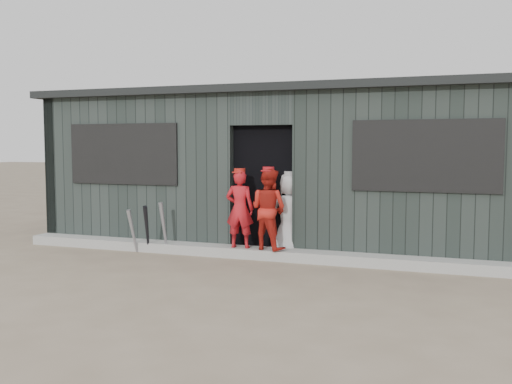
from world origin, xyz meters
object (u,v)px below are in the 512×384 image
at_px(bat_mid, 164,228).
at_px(player_red_left, 240,209).
at_px(bat_right, 147,229).
at_px(dugout, 288,168).
at_px(player_red_right, 268,209).
at_px(bat_left, 133,231).
at_px(player_grey_back, 290,215).

relative_size(bat_mid, player_red_left, 0.69).
distance_m(bat_mid, player_red_left, 1.28).
relative_size(bat_right, dugout, 0.10).
distance_m(player_red_left, player_red_right, 0.45).
relative_size(player_red_left, dugout, 0.14).
height_order(bat_left, dugout, dugout).
bearing_deg(bat_mid, player_red_right, 4.42).
bearing_deg(dugout, bat_right, -131.83).
relative_size(bat_right, player_red_right, 0.66).
xyz_separation_m(bat_left, dugout, (1.98, 1.95, 0.94)).
relative_size(bat_mid, player_grey_back, 0.64).
xyz_separation_m(bat_right, dugout, (1.73, 1.93, 0.90)).
relative_size(bat_right, player_grey_back, 0.62).
xyz_separation_m(player_red_right, player_grey_back, (0.22, 0.36, -0.11)).
bearing_deg(player_red_right, player_red_left, 20.24).
bearing_deg(player_grey_back, dugout, -82.71).
relative_size(bat_left, bat_right, 0.88).
relative_size(bat_right, player_red_left, 0.68).
bearing_deg(player_red_left, player_grey_back, -156.91).
bearing_deg(bat_right, player_red_left, 7.91).
relative_size(bat_left, bat_mid, 0.86).
xyz_separation_m(player_red_left, player_grey_back, (0.67, 0.37, -0.10)).
xyz_separation_m(bat_right, player_red_right, (1.93, 0.22, 0.37)).
relative_size(player_grey_back, dugout, 0.15).
bearing_deg(bat_right, bat_left, -175.88).
bearing_deg(player_red_left, player_red_right, 175.82).
xyz_separation_m(player_grey_back, dugout, (-0.42, 1.36, 0.65)).
bearing_deg(bat_left, player_red_left, 7.37).
distance_m(bat_mid, bat_right, 0.27).
height_order(bat_left, player_red_left, player_red_left).
distance_m(bat_right, player_red_left, 1.53).
bearing_deg(bat_mid, dugout, 51.28).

